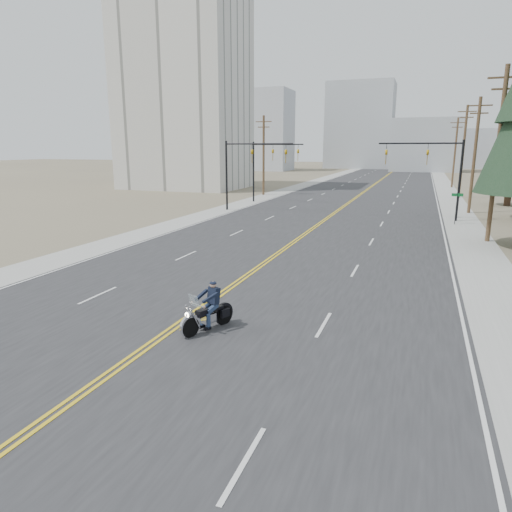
% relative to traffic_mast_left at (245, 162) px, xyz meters
% --- Properties ---
extents(ground_plane, '(400.00, 400.00, 0.00)m').
position_rel_traffic_mast_left_xyz_m(ground_plane, '(8.98, -32.00, -4.94)').
color(ground_plane, '#776D56').
rests_on(ground_plane, ground).
extents(road, '(20.00, 200.00, 0.01)m').
position_rel_traffic_mast_left_xyz_m(road, '(8.98, 38.00, -4.93)').
color(road, '#303033').
rests_on(road, ground).
extents(sidewalk_left, '(3.00, 200.00, 0.01)m').
position_rel_traffic_mast_left_xyz_m(sidewalk_left, '(-2.52, 38.00, -4.93)').
color(sidewalk_left, '#A5A5A0').
rests_on(sidewalk_left, ground).
extents(sidewalk_right, '(3.00, 200.00, 0.01)m').
position_rel_traffic_mast_left_xyz_m(sidewalk_right, '(20.48, 38.00, -4.93)').
color(sidewalk_right, '#A5A5A0').
rests_on(sidewalk_right, ground).
extents(traffic_mast_left, '(7.10, 0.26, 7.00)m').
position_rel_traffic_mast_left_xyz_m(traffic_mast_left, '(0.00, 0.00, 0.00)').
color(traffic_mast_left, black).
rests_on(traffic_mast_left, ground).
extents(traffic_mast_right, '(7.10, 0.26, 7.00)m').
position_rel_traffic_mast_left_xyz_m(traffic_mast_right, '(17.95, 0.00, 0.00)').
color(traffic_mast_right, black).
rests_on(traffic_mast_right, ground).
extents(traffic_mast_far, '(6.10, 0.26, 7.00)m').
position_rel_traffic_mast_left_xyz_m(traffic_mast_far, '(-0.33, 8.00, -0.06)').
color(traffic_mast_far, black).
rests_on(traffic_mast_far, ground).
extents(street_sign, '(0.90, 0.06, 2.62)m').
position_rel_traffic_mast_left_xyz_m(street_sign, '(19.78, -2.00, -3.13)').
color(street_sign, black).
rests_on(street_sign, ground).
extents(utility_pole_b, '(2.20, 0.30, 11.50)m').
position_rel_traffic_mast_left_xyz_m(utility_pole_b, '(21.48, -9.00, 1.05)').
color(utility_pole_b, brown).
rests_on(utility_pole_b, ground).
extents(utility_pole_c, '(2.20, 0.30, 11.00)m').
position_rel_traffic_mast_left_xyz_m(utility_pole_c, '(21.48, 6.00, 0.79)').
color(utility_pole_c, brown).
rests_on(utility_pole_c, ground).
extents(utility_pole_d, '(2.20, 0.30, 11.50)m').
position_rel_traffic_mast_left_xyz_m(utility_pole_d, '(21.48, 21.00, 1.05)').
color(utility_pole_d, brown).
rests_on(utility_pole_d, ground).
extents(utility_pole_e, '(2.20, 0.30, 11.00)m').
position_rel_traffic_mast_left_xyz_m(utility_pole_e, '(21.48, 38.00, 0.79)').
color(utility_pole_e, brown).
rests_on(utility_pole_e, ground).
extents(utility_pole_left, '(2.20, 0.30, 10.50)m').
position_rel_traffic_mast_left_xyz_m(utility_pole_left, '(-3.52, 16.00, 0.54)').
color(utility_pole_left, brown).
rests_on(utility_pole_left, ground).
extents(apartment_block, '(18.00, 14.00, 30.00)m').
position_rel_traffic_mast_left_xyz_m(apartment_block, '(-19.02, 23.00, 10.06)').
color(apartment_block, silver).
rests_on(apartment_block, ground).
extents(haze_bldg_a, '(14.00, 12.00, 22.00)m').
position_rel_traffic_mast_left_xyz_m(haze_bldg_a, '(-26.02, 83.00, 6.06)').
color(haze_bldg_a, '#B7BCC6').
rests_on(haze_bldg_a, ground).
extents(haze_bldg_b, '(18.00, 14.00, 14.00)m').
position_rel_traffic_mast_left_xyz_m(haze_bldg_b, '(16.98, 93.00, 2.06)').
color(haze_bldg_b, '#ADB2B7').
rests_on(haze_bldg_b, ground).
extents(haze_bldg_d, '(20.00, 15.00, 26.00)m').
position_rel_traffic_mast_left_xyz_m(haze_bldg_d, '(-3.02, 108.00, 8.06)').
color(haze_bldg_d, '#ADB2B7').
rests_on(haze_bldg_d, ground).
extents(haze_bldg_e, '(14.00, 14.00, 12.00)m').
position_rel_traffic_mast_left_xyz_m(haze_bldg_e, '(33.98, 118.00, 1.06)').
color(haze_bldg_e, '#B7BCC6').
rests_on(haze_bldg_e, ground).
extents(haze_bldg_f, '(12.00, 12.00, 16.00)m').
position_rel_traffic_mast_left_xyz_m(haze_bldg_f, '(-41.02, 98.00, 3.06)').
color(haze_bldg_f, '#ADB2B7').
rests_on(haze_bldg_f, ground).
extents(motorcyclist, '(1.74, 2.44, 1.75)m').
position_rel_traffic_mast_left_xyz_m(motorcyclist, '(10.20, -29.88, -4.06)').
color(motorcyclist, black).
rests_on(motorcyclist, ground).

